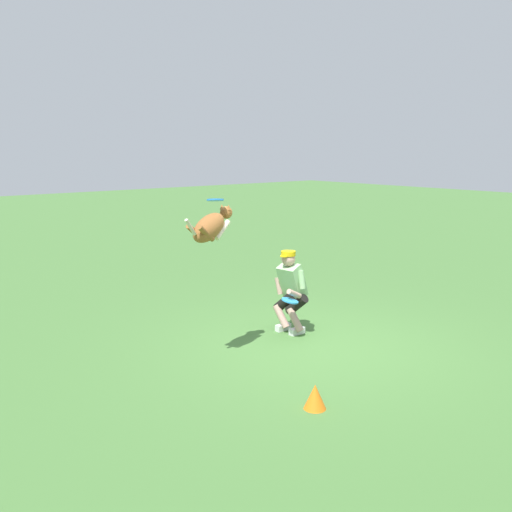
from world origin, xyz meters
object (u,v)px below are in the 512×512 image
object	(u,v)px
dog	(211,227)
training_cone	(315,397)
person	(291,289)
frisbee_held	(290,301)
frisbee_flying	(215,200)

from	to	relation	value
dog	training_cone	world-z (taller)	dog
person	training_cone	xyz separation A→B (m)	(1.65, 2.16, -0.56)
frisbee_held	training_cone	size ratio (longest dim) A/B	0.91
frisbee_flying	frisbee_held	bearing A→B (deg)	173.42
person	dog	bearing A→B (deg)	0.13
dog	training_cone	bearing A→B (deg)	-108.67
frisbee_flying	frisbee_held	distance (m)	1.99
person	frisbee_held	bearing A→B (deg)	38.35
person	training_cone	size ratio (longest dim) A/B	4.61
frisbee_flying	frisbee_held	xyz separation A→B (m)	(-1.23, 0.14, -1.55)
person	dog	xyz separation A→B (m)	(1.64, 0.21, 1.13)
frisbee_held	training_cone	bearing A→B (deg)	53.80
person	training_cone	world-z (taller)	person
frisbee_held	frisbee_flying	bearing A→B (deg)	-6.58
dog	frisbee_held	distance (m)	1.83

